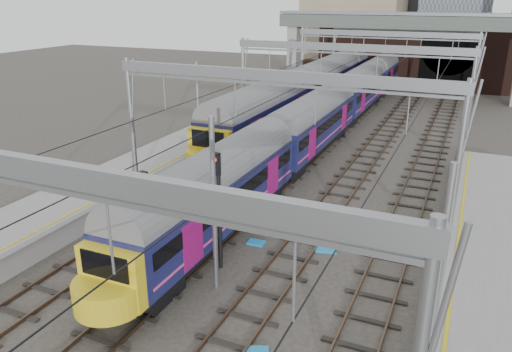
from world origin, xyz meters
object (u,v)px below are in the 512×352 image
at_px(train_main, 340,103).
at_px(signal_near_centre, 218,198).
at_px(signal_near_left, 148,208).
at_px(train_second, 347,70).

height_order(train_main, signal_near_centre, signal_near_centre).
relative_size(train_main, signal_near_left, 13.42).
bearing_deg(signal_near_centre, train_main, 107.76).
distance_m(train_second, signal_near_centre, 43.28).
bearing_deg(train_second, train_main, -77.66).
bearing_deg(signal_near_left, train_main, 96.52).
bearing_deg(train_second, signal_near_centre, -82.77).
bearing_deg(train_main, signal_near_left, -92.55).
height_order(train_second, signal_near_left, train_second).
distance_m(train_main, signal_near_left, 25.91).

